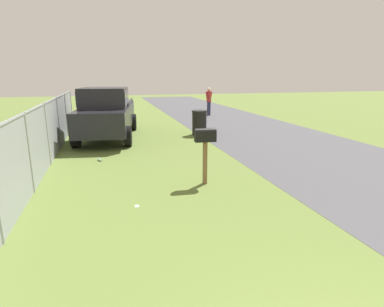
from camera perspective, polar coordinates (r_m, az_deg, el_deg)
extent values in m
cube|color=#47474C|center=(10.02, 27.65, -2.58)|extent=(60.00, 5.76, 0.01)
cube|color=brown|center=(7.64, 2.35, -1.69)|extent=(0.09, 0.09, 1.05)
cube|color=black|center=(7.49, 2.40, 2.98)|extent=(0.23, 0.52, 0.22)
cylinder|color=black|center=(7.47, 2.41, 3.81)|extent=(0.23, 0.52, 0.20)
cube|color=red|center=(7.59, 2.16, 3.63)|extent=(0.02, 0.04, 0.18)
cube|color=black|center=(13.70, -14.94, 6.42)|extent=(5.60, 2.59, 0.90)
cube|color=black|center=(12.98, -15.56, 9.66)|extent=(2.05, 1.95, 0.76)
cube|color=black|center=(12.98, -15.56, 9.66)|extent=(2.00, 1.98, 0.53)
cube|color=black|center=(14.73, -11.12, 9.13)|extent=(2.79, 0.47, 0.12)
cube|color=black|center=(14.95, -17.76, 8.80)|extent=(2.79, 0.47, 0.12)
cylinder|color=black|center=(11.93, -11.47, 3.09)|extent=(0.79, 0.36, 0.76)
cylinder|color=black|center=(12.22, -20.22, 2.75)|extent=(0.79, 0.36, 0.76)
cylinder|color=black|center=(15.43, -10.52, 5.60)|extent=(0.79, 0.36, 0.76)
cylinder|color=black|center=(15.66, -17.36, 5.31)|extent=(0.79, 0.36, 0.76)
cylinder|color=black|center=(13.93, 1.33, 5.41)|extent=(0.63, 0.63, 0.99)
cylinder|color=black|center=(13.86, 1.35, 7.60)|extent=(0.66, 0.66, 0.08)
cylinder|color=#2D3351|center=(20.58, 3.16, 8.06)|extent=(0.14, 0.14, 0.87)
cylinder|color=#2D3351|center=(20.47, 2.90, 8.03)|extent=(0.14, 0.14, 0.87)
cylinder|color=#B23333|center=(20.46, 3.06, 10.18)|extent=(0.30, 0.30, 0.66)
sphere|color=beige|center=(20.43, 3.08, 11.43)|extent=(0.24, 0.24, 0.24)
cylinder|color=#B23333|center=(20.61, 3.43, 10.29)|extent=(0.09, 0.18, 0.60)
cylinder|color=#B23333|center=(20.30, 2.69, 10.24)|extent=(0.09, 0.18, 0.60)
cylinder|color=#9EA3A8|center=(7.84, -27.28, 0.02)|extent=(0.07, 0.07, 1.82)
cylinder|color=#9EA3A8|center=(10.08, -24.62, 3.14)|extent=(0.07, 0.07, 1.82)
cylinder|color=#9EA3A8|center=(12.35, -22.92, 5.12)|extent=(0.07, 0.07, 1.82)
cylinder|color=#9EA3A8|center=(14.64, -21.75, 6.48)|extent=(0.07, 0.07, 1.82)
cylinder|color=#9EA3A8|center=(16.94, -20.89, 7.47)|extent=(0.07, 0.07, 1.82)
cube|color=#9EA3A8|center=(8.83, -26.40, 7.36)|extent=(16.29, 0.04, 0.04)
cube|color=gray|center=(8.95, -25.79, 1.78)|extent=(16.29, 0.01, 1.82)
cylinder|color=#B2D8BF|center=(10.17, -16.25, -1.10)|extent=(0.23, 0.16, 0.07)
cube|color=silver|center=(6.61, -9.89, -9.29)|extent=(0.13, 0.10, 0.01)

